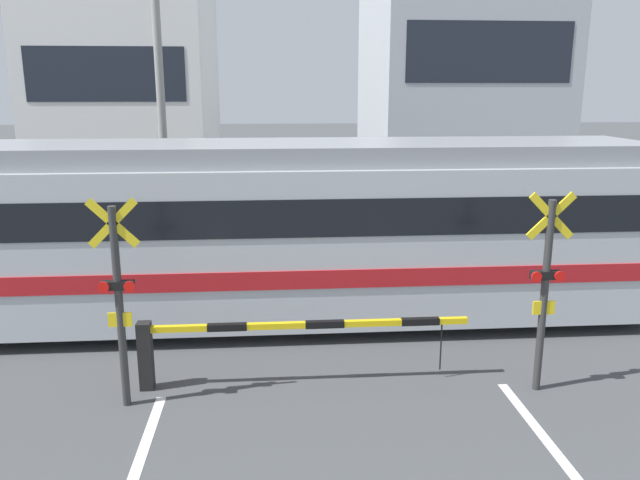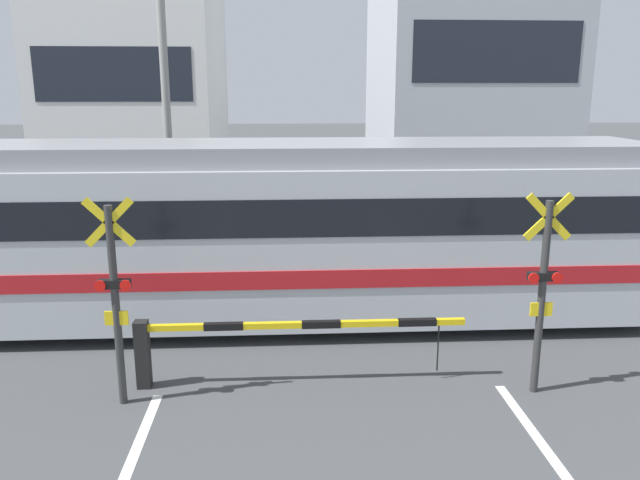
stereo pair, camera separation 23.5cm
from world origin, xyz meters
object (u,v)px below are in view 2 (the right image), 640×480
Objects in this scene: crossing_barrier_near at (241,337)px; pedestrian at (334,208)px; crossing_signal_left at (115,294)px; commuter_train at (132,229)px; crossing_barrier_far at (367,241)px; crossing_signal_right at (543,286)px.

crossing_barrier_near is 9.10m from pedestrian.
crossing_barrier_near is 1.66× the size of crossing_signal_left.
commuter_train is 7.50m from pedestrian.
crossing_barrier_far is at bearing 65.47° from crossing_barrier_near.
crossing_barrier_far is 1.66× the size of crossing_signal_right.
crossing_barrier_near is 1.00× the size of crossing_barrier_far.
crossing_signal_left is 10.08m from pedestrian.
crossing_signal_left is at bearing -124.37° from crossing_barrier_far.
crossing_barrier_near is at bearing -103.45° from pedestrian.
crossing_barrier_near and crossing_barrier_far have the same top height.
commuter_train is 7.24m from crossing_signal_right.
crossing_barrier_near is 1.93m from crossing_signal_left.
crossing_barrier_far is at bearing 104.69° from crossing_signal_right.
crossing_signal_left is (0.50, -3.22, -0.18)m from commuter_train.
crossing_barrier_far is (2.67, 5.85, 0.00)m from crossing_barrier_near.
crossing_signal_right reaches higher than pedestrian.
crossing_signal_right is at bearing -26.37° from commuter_train.
commuter_train reaches higher than pedestrian.
crossing_barrier_far is 7.71m from crossing_signal_left.
crossing_barrier_far is 6.59m from crossing_signal_right.
commuter_train reaches higher than crossing_signal_right.
commuter_train reaches higher than crossing_signal_left.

